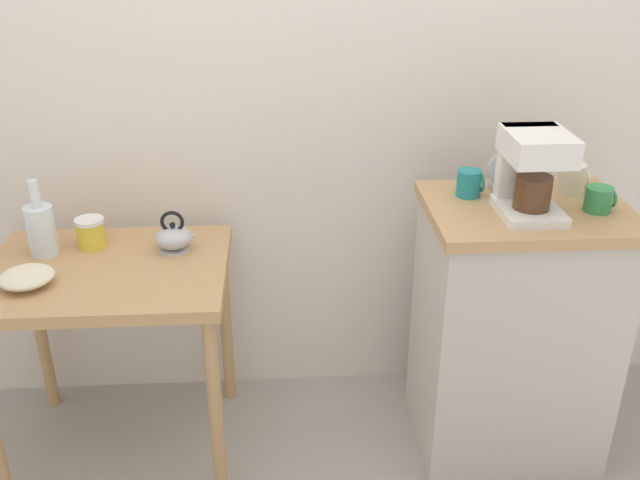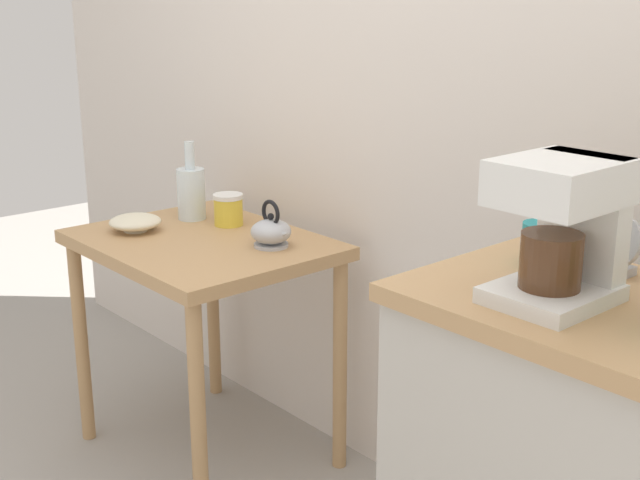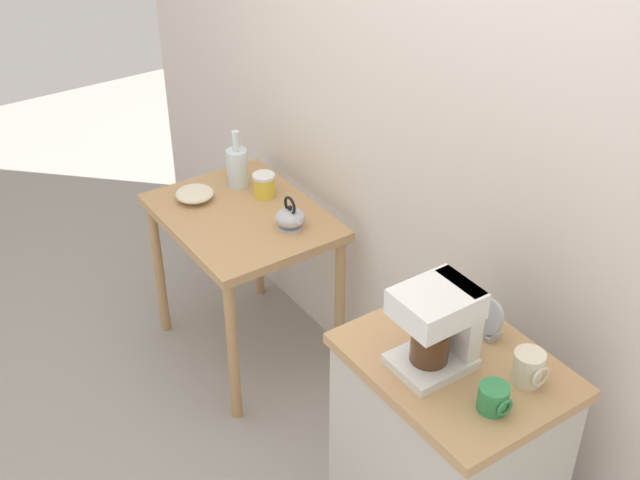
{
  "view_description": "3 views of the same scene",
  "coord_description": "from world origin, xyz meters",
  "px_view_note": "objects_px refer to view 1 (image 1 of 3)",
  "views": [
    {
      "loc": [
        -0.01,
        -1.94,
        1.77
      ],
      "look_at": [
        0.11,
        0.0,
        0.84
      ],
      "focal_mm": 39.13,
      "sensor_mm": 36.0,
      "label": 1
    },
    {
      "loc": [
        1.54,
        -1.3,
        1.47
      ],
      "look_at": [
        0.08,
        -0.02,
        0.89
      ],
      "focal_mm": 47.79,
      "sensor_mm": 36.0,
      "label": 2
    },
    {
      "loc": [
        2.02,
        -1.29,
        2.5
      ],
      "look_at": [
        0.04,
        0.05,
        0.94
      ],
      "focal_mm": 46.07,
      "sensor_mm": 36.0,
      "label": 3
    }
  ],
  "objects_px": {
    "mug_dark_teal": "(469,183)",
    "mug_tall_green": "(599,199)",
    "coffee_maker": "(532,169)",
    "canister_enamel": "(91,233)",
    "glass_carafe_vase": "(41,228)",
    "teakettle": "(174,238)",
    "bowl_stoneware": "(26,277)",
    "table_clock": "(504,173)",
    "mug_small_cream": "(572,178)"
  },
  "relations": [
    {
      "from": "glass_carafe_vase",
      "to": "mug_small_cream",
      "type": "xyz_separation_m",
      "value": [
        1.73,
        -0.04,
        0.15
      ]
    },
    {
      "from": "mug_dark_teal",
      "to": "mug_tall_green",
      "type": "xyz_separation_m",
      "value": [
        0.36,
        -0.15,
        -0.0
      ]
    },
    {
      "from": "bowl_stoneware",
      "to": "teakettle",
      "type": "bearing_deg",
      "value": 27.71
    },
    {
      "from": "canister_enamel",
      "to": "table_clock",
      "type": "height_order",
      "value": "table_clock"
    },
    {
      "from": "teakettle",
      "to": "coffee_maker",
      "type": "xyz_separation_m",
      "value": [
        1.1,
        -0.2,
        0.29
      ]
    },
    {
      "from": "coffee_maker",
      "to": "canister_enamel",
      "type": "bearing_deg",
      "value": 169.87
    },
    {
      "from": "teakettle",
      "to": "coffee_maker",
      "type": "height_order",
      "value": "coffee_maker"
    },
    {
      "from": "mug_dark_teal",
      "to": "table_clock",
      "type": "relative_size",
      "value": 0.71
    },
    {
      "from": "mug_dark_teal",
      "to": "teakettle",
      "type": "bearing_deg",
      "value": 176.78
    },
    {
      "from": "table_clock",
      "to": "teakettle",
      "type": "bearing_deg",
      "value": -179.87
    },
    {
      "from": "teakettle",
      "to": "mug_dark_teal",
      "type": "bearing_deg",
      "value": -3.22
    },
    {
      "from": "canister_enamel",
      "to": "table_clock",
      "type": "bearing_deg",
      "value": -1.8
    },
    {
      "from": "coffee_maker",
      "to": "mug_tall_green",
      "type": "distance_m",
      "value": 0.25
    },
    {
      "from": "glass_carafe_vase",
      "to": "teakettle",
      "type": "bearing_deg",
      "value": 0.12
    },
    {
      "from": "coffee_maker",
      "to": "table_clock",
      "type": "distance_m",
      "value": 0.22
    },
    {
      "from": "mug_dark_teal",
      "to": "table_clock",
      "type": "xyz_separation_m",
      "value": [
        0.13,
        0.06,
        0.01
      ]
    },
    {
      "from": "glass_carafe_vase",
      "to": "mug_dark_teal",
      "type": "xyz_separation_m",
      "value": [
        1.39,
        -0.05,
        0.14
      ]
    },
    {
      "from": "teakettle",
      "to": "table_clock",
      "type": "bearing_deg",
      "value": 0.13
    },
    {
      "from": "coffee_maker",
      "to": "mug_dark_teal",
      "type": "bearing_deg",
      "value": 133.51
    },
    {
      "from": "coffee_maker",
      "to": "mug_small_cream",
      "type": "xyz_separation_m",
      "value": [
        0.2,
        0.16,
        -0.09
      ]
    },
    {
      "from": "mug_tall_green",
      "to": "teakettle",
      "type": "bearing_deg",
      "value": 171.43
    },
    {
      "from": "bowl_stoneware",
      "to": "mug_dark_teal",
      "type": "height_order",
      "value": "mug_dark_teal"
    },
    {
      "from": "glass_carafe_vase",
      "to": "canister_enamel",
      "type": "distance_m",
      "value": 0.16
    },
    {
      "from": "canister_enamel",
      "to": "mug_dark_teal",
      "type": "xyz_separation_m",
      "value": [
        1.25,
        -0.1,
        0.19
      ]
    },
    {
      "from": "teakettle",
      "to": "mug_dark_teal",
      "type": "distance_m",
      "value": 0.98
    },
    {
      "from": "teakettle",
      "to": "canister_enamel",
      "type": "distance_m",
      "value": 0.29
    },
    {
      "from": "mug_dark_teal",
      "to": "table_clock",
      "type": "height_order",
      "value": "table_clock"
    },
    {
      "from": "canister_enamel",
      "to": "glass_carafe_vase",
      "type": "bearing_deg",
      "value": -162.06
    },
    {
      "from": "glass_carafe_vase",
      "to": "mug_small_cream",
      "type": "height_order",
      "value": "mug_small_cream"
    },
    {
      "from": "bowl_stoneware",
      "to": "teakettle",
      "type": "height_order",
      "value": "teakettle"
    },
    {
      "from": "bowl_stoneware",
      "to": "teakettle",
      "type": "xyz_separation_m",
      "value": [
        0.42,
        0.22,
        0.02
      ]
    },
    {
      "from": "mug_dark_teal",
      "to": "mug_tall_green",
      "type": "relative_size",
      "value": 0.96
    },
    {
      "from": "coffee_maker",
      "to": "mug_tall_green",
      "type": "height_order",
      "value": "coffee_maker"
    },
    {
      "from": "mug_small_cream",
      "to": "mug_tall_green",
      "type": "bearing_deg",
      "value": -80.8
    },
    {
      "from": "mug_small_cream",
      "to": "table_clock",
      "type": "relative_size",
      "value": 0.8
    },
    {
      "from": "mug_dark_teal",
      "to": "mug_small_cream",
      "type": "distance_m",
      "value": 0.34
    },
    {
      "from": "teakettle",
      "to": "coffee_maker",
      "type": "bearing_deg",
      "value": -10.37
    },
    {
      "from": "bowl_stoneware",
      "to": "glass_carafe_vase",
      "type": "distance_m",
      "value": 0.23
    },
    {
      "from": "mug_dark_teal",
      "to": "mug_tall_green",
      "type": "height_order",
      "value": "mug_dark_teal"
    },
    {
      "from": "teakettle",
      "to": "table_clock",
      "type": "distance_m",
      "value": 1.11
    },
    {
      "from": "mug_small_cream",
      "to": "glass_carafe_vase",
      "type": "bearing_deg",
      "value": 178.53
    },
    {
      "from": "mug_small_cream",
      "to": "table_clock",
      "type": "xyz_separation_m",
      "value": [
        -0.21,
        0.05,
        0.01
      ]
    },
    {
      "from": "teakettle",
      "to": "glass_carafe_vase",
      "type": "relative_size",
      "value": 0.57
    },
    {
      "from": "bowl_stoneware",
      "to": "canister_enamel",
      "type": "distance_m",
      "value": 0.3
    },
    {
      "from": "mug_dark_teal",
      "to": "mug_small_cream",
      "type": "xyz_separation_m",
      "value": [
        0.34,
        0.01,
        0.01
      ]
    },
    {
      "from": "bowl_stoneware",
      "to": "canister_enamel",
      "type": "relative_size",
      "value": 1.59
    },
    {
      "from": "teakettle",
      "to": "mug_dark_teal",
      "type": "xyz_separation_m",
      "value": [
        0.96,
        -0.05,
        0.19
      ]
    },
    {
      "from": "canister_enamel",
      "to": "mug_tall_green",
      "type": "distance_m",
      "value": 1.64
    },
    {
      "from": "canister_enamel",
      "to": "bowl_stoneware",
      "type": "bearing_deg",
      "value": -116.8
    },
    {
      "from": "bowl_stoneware",
      "to": "mug_small_cream",
      "type": "xyz_separation_m",
      "value": [
        1.72,
        0.17,
        0.21
      ]
    }
  ]
}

